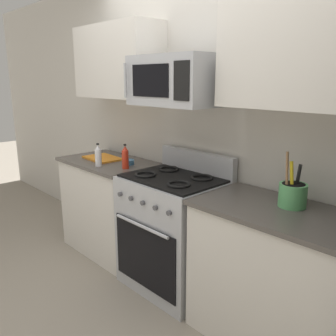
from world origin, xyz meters
TOP-DOWN VIEW (x-y plane):
  - ground_plane at (0.00, 0.00)m, footprint 16.00×16.00m
  - wall_back at (0.00, 1.01)m, footprint 8.00×0.10m
  - counter_left at (-0.87, 0.64)m, footprint 0.96×0.60m
  - range_oven at (-0.00, 0.65)m, footprint 0.76×0.64m
  - counter_right at (0.90, 0.64)m, footprint 1.03×0.60m
  - microwave at (-0.00, 0.67)m, footprint 0.69×0.44m
  - upper_cabinets_left at (-0.88, 0.79)m, footprint 0.95×0.34m
  - upper_cabinets_right at (0.91, 0.79)m, footprint 1.02×0.34m
  - utensil_crock at (0.93, 0.74)m, footprint 0.17×0.17m
  - cutting_board at (-0.97, 0.64)m, footprint 0.38×0.28m
  - bottle_vinegar at (-0.75, 0.46)m, footprint 0.06×0.06m
  - bottle_hot_sauce at (-0.52, 0.58)m, footprint 0.06×0.06m
  - prep_bowl at (-0.63, 0.69)m, footprint 0.11×0.11m

SIDE VIEW (x-z plane):
  - ground_plane at x=0.00m, z-range 0.00..0.00m
  - counter_right at x=0.90m, z-range 0.00..0.91m
  - counter_left at x=-0.87m, z-range 0.00..0.91m
  - range_oven at x=0.00m, z-range -0.07..1.02m
  - cutting_board at x=-0.97m, z-range 0.91..0.93m
  - prep_bowl at x=-0.63m, z-range 0.91..0.95m
  - utensil_crock at x=0.93m, z-range 0.82..1.16m
  - bottle_vinegar at x=-0.75m, z-range 0.90..1.11m
  - bottle_hot_sauce at x=-0.52m, z-range 0.90..1.11m
  - wall_back at x=0.00m, z-range 0.00..2.60m
  - microwave at x=0.00m, z-range 1.47..1.83m
  - upper_cabinets_left at x=-0.88m, z-range 1.49..2.13m
  - upper_cabinets_right at x=0.91m, z-range 1.49..2.13m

